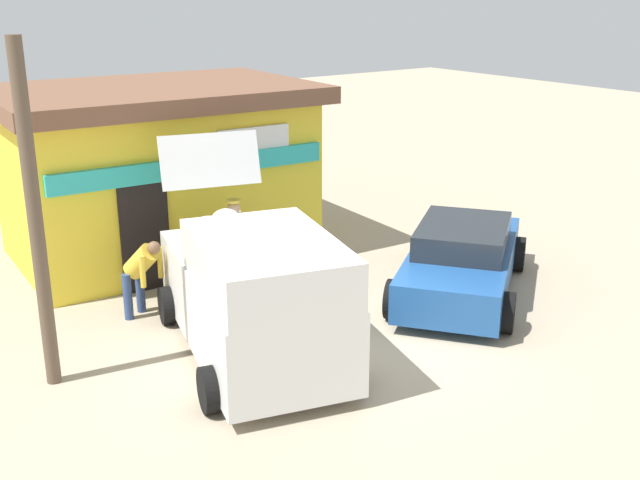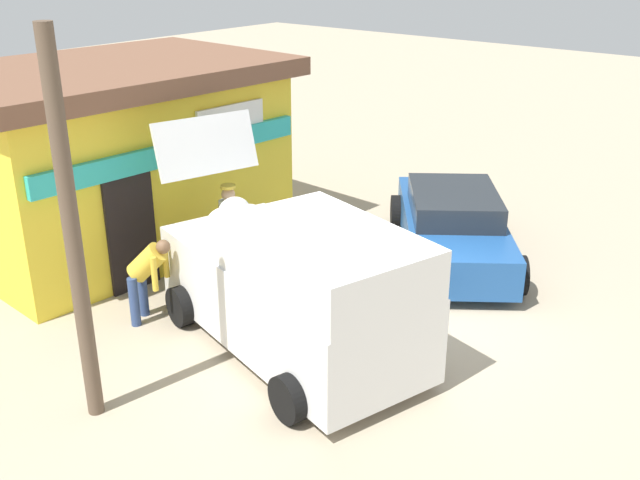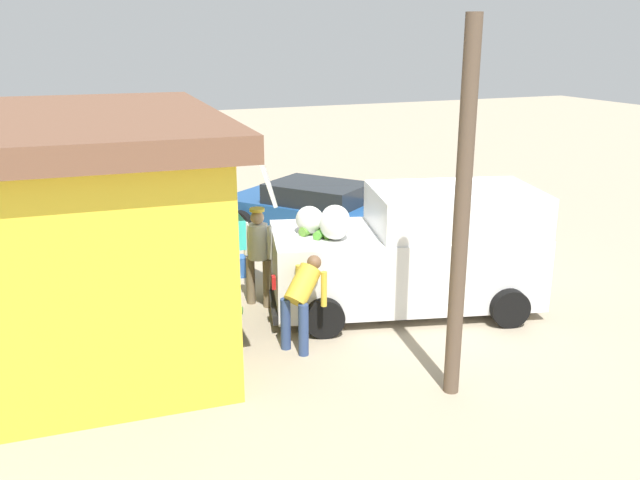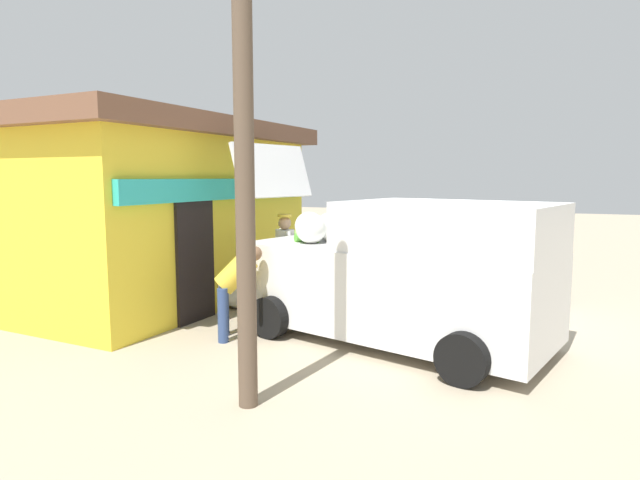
{
  "view_description": "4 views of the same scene",
  "coord_description": "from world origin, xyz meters",
  "px_view_note": "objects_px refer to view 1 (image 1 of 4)",
  "views": [
    {
      "loc": [
        -6.86,
        -8.35,
        5.34
      ],
      "look_at": [
        0.78,
        2.2,
        1.03
      ],
      "focal_mm": 43.75,
      "sensor_mm": 36.0,
      "label": 1
    },
    {
      "loc": [
        -8.38,
        -5.34,
        5.56
      ],
      "look_at": [
        0.53,
        1.98,
        0.79
      ],
      "focal_mm": 41.58,
      "sensor_mm": 36.0,
      "label": 2
    },
    {
      "loc": [
        -10.85,
        6.41,
        4.52
      ],
      "look_at": [
        -0.27,
        2.04,
        1.01
      ],
      "focal_mm": 38.08,
      "sensor_mm": 36.0,
      "label": 3
    },
    {
      "loc": [
        -8.75,
        -0.94,
        2.38
      ],
      "look_at": [
        0.16,
        2.75,
        1.23
      ],
      "focal_mm": 29.64,
      "sensor_mm": 36.0,
      "label": 4
    }
  ],
  "objects_px": {
    "paint_bucket": "(309,265)",
    "unloaded_banana_pile": "(205,270)",
    "storefront_bar": "(157,169)",
    "vendor_standing": "(235,239)",
    "delivery_van": "(254,292)",
    "customer_bending": "(141,270)",
    "parked_sedan": "(462,260)"
  },
  "relations": [
    {
      "from": "vendor_standing",
      "to": "paint_bucket",
      "type": "height_order",
      "value": "vendor_standing"
    },
    {
      "from": "vendor_standing",
      "to": "customer_bending",
      "type": "distance_m",
      "value": 1.84
    },
    {
      "from": "storefront_bar",
      "to": "paint_bucket",
      "type": "xyz_separation_m",
      "value": [
        1.68,
        -2.93,
        -1.55
      ]
    },
    {
      "from": "delivery_van",
      "to": "vendor_standing",
      "type": "relative_size",
      "value": 2.89
    },
    {
      "from": "customer_bending",
      "to": "parked_sedan",
      "type": "bearing_deg",
      "value": -24.61
    },
    {
      "from": "delivery_van",
      "to": "vendor_standing",
      "type": "distance_m",
      "value": 2.62
    },
    {
      "from": "storefront_bar",
      "to": "delivery_van",
      "type": "relative_size",
      "value": 1.27
    },
    {
      "from": "parked_sedan",
      "to": "vendor_standing",
      "type": "distance_m",
      "value": 4.08
    },
    {
      "from": "customer_bending",
      "to": "paint_bucket",
      "type": "bearing_deg",
      "value": -0.27
    },
    {
      "from": "storefront_bar",
      "to": "vendor_standing",
      "type": "distance_m",
      "value": 2.93
    },
    {
      "from": "delivery_van",
      "to": "parked_sedan",
      "type": "bearing_deg",
      "value": -0.38
    },
    {
      "from": "storefront_bar",
      "to": "delivery_van",
      "type": "distance_m",
      "value": 5.36
    },
    {
      "from": "customer_bending",
      "to": "unloaded_banana_pile",
      "type": "distance_m",
      "value": 2.0
    },
    {
      "from": "parked_sedan",
      "to": "unloaded_banana_pile",
      "type": "bearing_deg",
      "value": 136.48
    },
    {
      "from": "delivery_van",
      "to": "parked_sedan",
      "type": "xyz_separation_m",
      "value": [
        4.32,
        -0.03,
        -0.39
      ]
    },
    {
      "from": "delivery_van",
      "to": "unloaded_banana_pile",
      "type": "relative_size",
      "value": 5.96
    },
    {
      "from": "unloaded_banana_pile",
      "to": "customer_bending",
      "type": "bearing_deg",
      "value": -150.49
    },
    {
      "from": "unloaded_banana_pile",
      "to": "paint_bucket",
      "type": "xyz_separation_m",
      "value": [
        1.72,
        -0.95,
        -0.0
      ]
    },
    {
      "from": "parked_sedan",
      "to": "storefront_bar",
      "type": "bearing_deg",
      "value": 122.95
    },
    {
      "from": "vendor_standing",
      "to": "customer_bending",
      "type": "relative_size",
      "value": 1.26
    },
    {
      "from": "paint_bucket",
      "to": "unloaded_banana_pile",
      "type": "bearing_deg",
      "value": 151.02
    },
    {
      "from": "vendor_standing",
      "to": "customer_bending",
      "type": "bearing_deg",
      "value": -177.28
    },
    {
      "from": "storefront_bar",
      "to": "paint_bucket",
      "type": "distance_m",
      "value": 3.72
    },
    {
      "from": "delivery_van",
      "to": "paint_bucket",
      "type": "height_order",
      "value": "delivery_van"
    },
    {
      "from": "storefront_bar",
      "to": "customer_bending",
      "type": "height_order",
      "value": "storefront_bar"
    },
    {
      "from": "delivery_van",
      "to": "customer_bending",
      "type": "distance_m",
      "value": 2.44
    },
    {
      "from": "parked_sedan",
      "to": "customer_bending",
      "type": "xyz_separation_m",
      "value": [
        -5.1,
        2.34,
        0.21
      ]
    },
    {
      "from": "delivery_van",
      "to": "customer_bending",
      "type": "height_order",
      "value": "delivery_van"
    },
    {
      "from": "vendor_standing",
      "to": "paint_bucket",
      "type": "distance_m",
      "value": 1.74
    },
    {
      "from": "paint_bucket",
      "to": "storefront_bar",
      "type": "bearing_deg",
      "value": 119.78
    },
    {
      "from": "vendor_standing",
      "to": "unloaded_banana_pile",
      "type": "bearing_deg",
      "value": 101.96
    },
    {
      "from": "customer_bending",
      "to": "unloaded_banana_pile",
      "type": "xyz_separation_m",
      "value": [
        1.65,
        0.94,
        -0.63
      ]
    }
  ]
}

